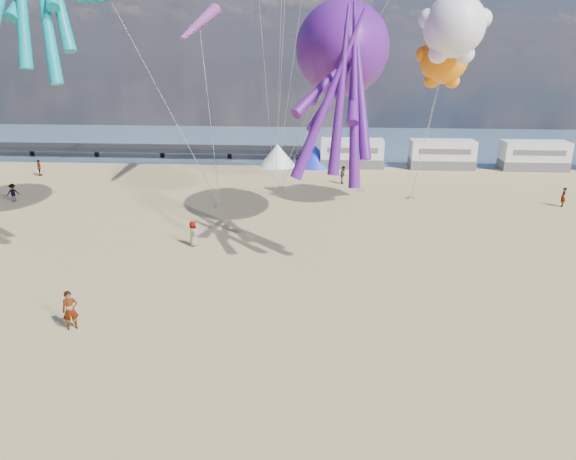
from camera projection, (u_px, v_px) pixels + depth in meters
The scene contains 25 objects.
ground at pixel (233, 406), 18.13m from camera, with size 120.00×120.00×0.00m, color tan.
water at pixel (302, 143), 69.89m from camera, with size 120.00×120.00×0.00m, color #3C5A74.
pier at pixel (63, 147), 61.07m from camera, with size 60.00×3.00×0.50m, color black.
motorhome_0 at pixel (352, 153), 54.89m from camera, with size 6.60×2.50×3.00m, color silver.
motorhome_1 at pixel (442, 154), 54.26m from camera, with size 6.60×2.50×3.00m, color silver.
motorhome_2 at pixel (534, 156), 53.63m from camera, with size 6.60×2.50×3.00m, color silver.
tent_white at pixel (277, 155), 55.52m from camera, with size 4.00×4.00×2.40m, color white.
tent_blue at pixel (314, 155), 55.25m from camera, with size 4.00×4.00×2.40m, color #1933CC.
standing_person at pixel (70, 310), 22.90m from camera, with size 0.67×0.44×1.84m, color tan.
beachgoer_0 at pixel (193, 234), 32.80m from camera, with size 0.60×0.39×1.64m, color #7F6659.
beachgoer_1 at pixel (343, 175), 48.21m from camera, with size 0.81×0.53×1.66m, color #7F6659.
beachgoer_2 at pixel (13, 193), 42.47m from camera, with size 0.74×0.57×1.51m, color #7F6659.
beachgoer_3 at pixel (39, 168), 51.30m from camera, with size 1.02×0.59×1.58m, color #7F6659.
beachgoer_5 at pixel (563, 197), 41.03m from camera, with size 1.47×0.47×1.59m, color #7F6659.
sandbag_a at pixel (220, 206), 41.16m from camera, with size 0.50×0.35×0.22m, color gray.
sandbag_b at pixel (281, 189), 46.20m from camera, with size 0.50×0.35×0.22m, color gray.
sandbag_c at pixel (411, 197), 43.49m from camera, with size 0.50×0.35×0.22m, color gray.
sandbag_d at pixel (361, 190), 45.83m from camera, with size 0.50×0.35×0.22m, color gray.
sandbag_e at pixel (275, 193), 44.68m from camera, with size 0.50×0.35×0.22m, color gray.
kite_octopus_purple at pixel (342, 48), 32.08m from camera, with size 4.68×10.92×12.47m, color #51147C, non-canonical shape.
kite_panda at pixel (454, 26), 33.05m from camera, with size 4.82×4.53×6.80m, color white, non-canonical shape.
kite_teddy_orange at pixel (444, 59), 36.15m from camera, with size 4.06×3.83×5.74m, color orange, non-canonical shape.
windsock_left at pixel (199, 23), 41.27m from camera, with size 1.10×7.28×7.28m, color red, non-canonical shape.
windsock_mid at pixel (347, 40), 32.74m from camera, with size 1.00×6.62×6.62m, color red, non-canonical shape.
windsock_right at pixel (319, 85), 33.97m from camera, with size 0.90×4.40×4.40m, color red, non-canonical shape.
Camera 1 is at (3.01, -14.87, 11.89)m, focal length 32.00 mm.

